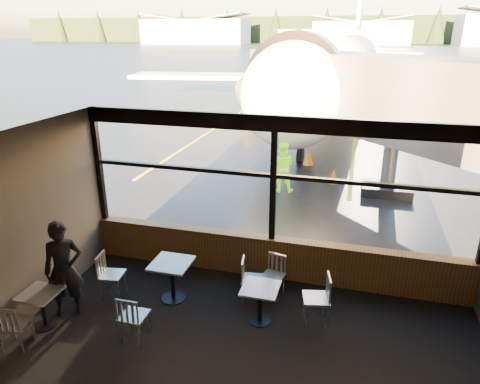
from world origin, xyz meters
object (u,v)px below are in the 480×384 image
at_px(airliner, 342,26).
at_px(chair_near_e, 316,299).
at_px(chair_mid_w, 112,275).
at_px(chair_left_s, 15,324).
at_px(chair_near_n, 273,277).
at_px(passenger, 64,269).
at_px(cafe_table_mid, 173,281).
at_px(cone_wing, 273,111).
at_px(cafe_table_near, 260,304).
at_px(chair_near_w, 253,280).
at_px(cone_extra, 308,158).
at_px(cafe_table_left, 43,309).
at_px(cone_nose, 334,176).
at_px(ground_crew, 282,167).
at_px(jet_bridge, 431,122).
at_px(chair_mid_s, 134,316).

distance_m(airliner, chair_near_e, 22.40).
relative_size(chair_mid_w, chair_left_s, 1.03).
xyz_separation_m(airliner, chair_mid_w, (-2.99, -22.08, -4.88)).
xyz_separation_m(chair_near_n, passenger, (-3.58, -1.54, 0.49)).
distance_m(cafe_table_mid, cone_wing, 20.32).
xyz_separation_m(airliner, cafe_table_mid, (-1.79, -21.86, -4.93)).
relative_size(cafe_table_near, chair_near_w, 0.80).
distance_m(cafe_table_near, chair_left_s, 4.14).
bearing_deg(chair_mid_w, chair_near_e, 84.93).
bearing_deg(chair_near_w, cone_extra, 171.35).
bearing_deg(chair_near_n, cafe_table_left, 40.72).
distance_m(cafe_table_near, cafe_table_mid, 1.83).
relative_size(cafe_table_near, cafe_table_left, 1.03).
xyz_separation_m(passenger, cone_extra, (3.18, 10.87, -0.64)).
relative_size(chair_left_s, cone_nose, 1.79).
height_order(chair_near_e, ground_crew, ground_crew).
bearing_deg(cone_nose, chair_left_s, -114.68).
bearing_deg(cone_nose, cone_extra, 118.99).
bearing_deg(chair_left_s, chair_mid_w, 56.40).
bearing_deg(chair_near_e, cone_nose, -10.83).
height_order(jet_bridge, chair_near_n, jet_bridge).
bearing_deg(cafe_table_near, chair_near_e, 14.76).
bearing_deg(passenger, cone_extra, 39.19).
height_order(airliner, cone_nose, airliner).
height_order(cafe_table_near, cone_nose, cafe_table_near).
xyz_separation_m(cafe_table_left, ground_crew, (2.87, 8.04, 0.49)).
bearing_deg(cafe_table_left, cone_extra, 73.40).
height_order(cafe_table_left, passenger, passenger).
bearing_deg(chair_left_s, jet_bridge, 39.87).
distance_m(chair_near_e, chair_mid_s, 3.20).
distance_m(cafe_table_left, chair_near_e, 4.89).
bearing_deg(chair_left_s, chair_near_n, 23.44).
height_order(cafe_table_left, chair_left_s, chair_left_s).
height_order(cafe_table_near, chair_near_n, chair_near_n).
relative_size(cafe_table_near, chair_left_s, 0.79).
distance_m(ground_crew, cone_nose, 2.15).
bearing_deg(chair_mid_w, cone_wing, 173.76).
relative_size(cafe_table_left, chair_near_w, 0.78).
distance_m(chair_near_w, chair_left_s, 4.20).
relative_size(chair_mid_s, cone_extra, 1.59).
relative_size(cafe_table_mid, ground_crew, 0.49).
bearing_deg(cone_nose, ground_crew, -142.09).
relative_size(jet_bridge, cone_nose, 22.82).
xyz_separation_m(chair_near_e, cone_nose, (-0.18, 7.90, -0.23)).
distance_m(cafe_table_left, cone_nose, 10.34).
bearing_deg(ground_crew, chair_near_w, 86.56).
bearing_deg(chair_mid_w, chair_mid_s, 36.52).
bearing_deg(chair_near_w, passenger, -76.80).
distance_m(cafe_table_mid, cone_nose, 8.34).
relative_size(cone_wing, cone_extra, 0.98).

